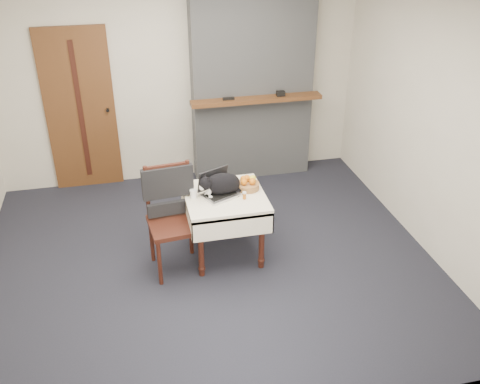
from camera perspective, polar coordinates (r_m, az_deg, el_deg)
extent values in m
plane|color=black|center=(5.52, -3.30, -7.24)|extent=(4.50, 4.50, 0.00)
cube|color=beige|center=(6.74, -6.63, 11.86)|extent=(4.50, 0.02, 2.60)
cube|color=beige|center=(5.65, 19.57, 6.96)|extent=(0.02, 4.00, 2.60)
cube|color=brown|center=(6.79, -16.65, 8.31)|extent=(0.82, 0.05, 2.00)
cube|color=#39160F|center=(6.76, -16.66, 8.22)|extent=(0.06, 0.01, 1.70)
cylinder|color=black|center=(6.73, -13.93, 8.50)|extent=(0.04, 0.06, 0.04)
cube|color=gray|center=(6.75, 1.30, 12.07)|extent=(1.50, 0.30, 2.60)
cube|color=brown|center=(6.59, 1.79, 9.82)|extent=(1.62, 0.18, 0.05)
cube|color=black|center=(6.50, -1.24, 9.93)|extent=(0.14, 0.04, 0.03)
cube|color=black|center=(6.65, 4.35, 10.43)|extent=(0.10, 0.07, 0.06)
cylinder|color=#39160F|center=(5.14, -4.19, -5.98)|extent=(0.06, 0.06, 0.64)
sphere|color=#39160F|center=(5.28, -4.10, -8.12)|extent=(0.07, 0.07, 0.07)
cylinder|color=#39160F|center=(5.24, 2.32, -5.16)|extent=(0.06, 0.06, 0.64)
sphere|color=#39160F|center=(5.38, 2.27, -7.28)|extent=(0.07, 0.07, 0.07)
cylinder|color=#39160F|center=(5.64, -5.16, -2.57)|extent=(0.06, 0.06, 0.64)
sphere|color=#39160F|center=(5.77, -5.06, -4.60)|extent=(0.07, 0.07, 0.07)
cylinder|color=#39160F|center=(5.73, 0.78, -1.88)|extent=(0.06, 0.06, 0.64)
sphere|color=#39160F|center=(5.86, 0.76, -3.90)|extent=(0.07, 0.07, 0.07)
cube|color=#F3ECCE|center=(5.25, -1.62, -0.61)|extent=(0.78, 0.78, 0.06)
cube|color=#F3ECCE|center=(4.98, -0.72, -3.84)|extent=(0.78, 0.01, 0.22)
cube|color=#F3ECCE|center=(5.63, -2.38, 0.30)|extent=(0.78, 0.01, 0.22)
cube|color=#F3ECCE|center=(5.25, -5.72, -2.11)|extent=(0.01, 0.78, 0.22)
cube|color=#F3ECCE|center=(5.38, 2.42, -1.18)|extent=(0.01, 0.78, 0.22)
cube|color=#B7B7BC|center=(5.21, -2.02, -0.35)|extent=(0.40, 0.35, 0.02)
cube|color=black|center=(5.20, -2.03, -0.23)|extent=(0.32, 0.26, 0.00)
cube|color=black|center=(5.25, -2.93, 1.42)|extent=(0.33, 0.19, 0.23)
cube|color=#9CC1E5|center=(5.25, -2.92, 1.42)|extent=(0.30, 0.17, 0.21)
ellipsoid|color=black|center=(5.21, -1.98, 0.88)|extent=(0.39, 0.30, 0.22)
ellipsoid|color=black|center=(5.26, -0.98, 0.96)|extent=(0.23, 0.24, 0.18)
sphere|color=black|center=(5.11, -3.69, 0.93)|extent=(0.16, 0.16, 0.13)
ellipsoid|color=white|center=(5.11, -4.09, 0.51)|extent=(0.07, 0.08, 0.06)
ellipsoid|color=white|center=(5.17, -3.35, 0.09)|extent=(0.07, 0.09, 0.09)
cone|color=black|center=(5.06, -3.41, 1.42)|extent=(0.05, 0.06, 0.05)
cone|color=black|center=(5.11, -3.80, 1.75)|extent=(0.05, 0.06, 0.05)
cylinder|color=black|center=(5.27, 0.12, 0.22)|extent=(0.19, 0.04, 0.04)
sphere|color=white|center=(5.16, -3.16, -0.58)|extent=(0.04, 0.04, 0.04)
sphere|color=white|center=(5.22, -3.60, -0.19)|extent=(0.04, 0.04, 0.04)
cylinder|color=white|center=(5.19, -4.99, -0.17)|extent=(0.07, 0.07, 0.08)
cylinder|color=#A55614|center=(5.15, 0.47, -0.44)|extent=(0.03, 0.03, 0.06)
cylinder|color=silver|center=(5.13, 0.48, -0.07)|extent=(0.04, 0.04, 0.01)
cylinder|color=olive|center=(5.33, 0.85, 0.66)|extent=(0.23, 0.23, 0.06)
sphere|color=orange|center=(5.27, 0.44, 1.08)|extent=(0.07, 0.07, 0.07)
sphere|color=orange|center=(5.28, 1.33, 1.13)|extent=(0.07, 0.07, 0.07)
sphere|color=orange|center=(5.34, 0.74, 1.49)|extent=(0.07, 0.07, 0.07)
sphere|color=yellow|center=(5.34, 1.35, 1.46)|extent=(0.07, 0.07, 0.07)
sphere|color=orange|center=(5.32, 0.38, 1.41)|extent=(0.07, 0.07, 0.07)
cube|color=black|center=(5.32, 0.50, 0.24)|extent=(0.14, 0.06, 0.01)
cube|color=#39160F|center=(5.16, -7.02, -3.51)|extent=(0.52, 0.52, 0.04)
cylinder|color=#39160F|center=(5.11, -8.58, -7.43)|extent=(0.04, 0.04, 0.51)
cylinder|color=#39160F|center=(5.17, -4.17, -6.64)|extent=(0.04, 0.04, 0.51)
cylinder|color=#39160F|center=(5.44, -9.41, -5.01)|extent=(0.04, 0.04, 0.51)
cylinder|color=#39160F|center=(5.50, -5.26, -4.31)|extent=(0.04, 0.04, 0.51)
cylinder|color=#39160F|center=(5.17, -9.87, -0.10)|extent=(0.04, 0.04, 0.56)
cylinder|color=#39160F|center=(5.23, -5.52, 0.59)|extent=(0.04, 0.04, 0.56)
cube|color=#39160F|center=(5.14, -7.77, 1.35)|extent=(0.41, 0.07, 0.31)
cube|color=black|center=(5.14, -7.72, 1.07)|extent=(0.50, 0.12, 0.31)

